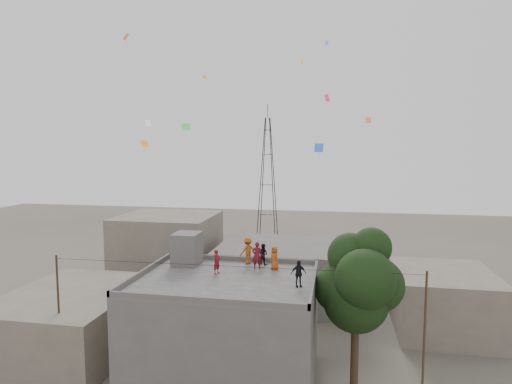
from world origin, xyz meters
TOP-DOWN VIEW (x-y plane):
  - ground at (0.00, 0.00)m, footprint 140.00×140.00m
  - main_building at (0.00, 0.00)m, footprint 10.00×8.00m
  - parapet at (0.00, 0.00)m, footprint 10.00×8.00m
  - stair_head_box at (-3.20, 2.60)m, footprint 1.60×1.80m
  - neighbor_west at (-11.00, 2.00)m, footprint 8.00×10.00m
  - neighbor_north at (2.00, 14.00)m, footprint 12.00×9.00m
  - neighbor_northwest at (-10.00, 16.00)m, footprint 9.00×8.00m
  - neighbor_east at (14.00, 10.00)m, footprint 7.00×8.00m
  - tree at (7.37, 0.60)m, footprint 4.90×4.60m
  - utility_line at (0.50, -1.25)m, footprint 20.12×0.62m
  - transmission_tower at (-4.00, 40.00)m, footprint 2.97×2.97m
  - person_red_adult at (1.36, 2.36)m, footprint 0.66×0.49m
  - person_orange_child at (2.45, 2.39)m, footprint 0.81×0.82m
  - person_dark_child at (1.56, 3.39)m, footprint 0.81×0.75m
  - person_dark_adult at (4.14, -0.61)m, footprint 0.90×0.63m
  - person_orange_adult at (0.59, 3.33)m, footprint 1.24×1.21m
  - person_red_child at (-0.75, 0.86)m, footprint 0.52×0.62m
  - kites at (-0.30, 7.24)m, footprint 17.50×17.69m

SIDE VIEW (x-z plane):
  - ground at x=0.00m, z-range 0.00..0.00m
  - neighbor_west at x=-11.00m, z-range 0.00..4.00m
  - neighbor_east at x=14.00m, z-range 0.00..4.40m
  - neighbor_north at x=2.00m, z-range 0.00..5.00m
  - main_building at x=0.00m, z-range 0.00..6.10m
  - neighbor_northwest at x=-10.00m, z-range 0.00..7.00m
  - utility_line at x=0.50m, z-range 0.13..7.53m
  - tree at x=7.37m, z-range 1.55..10.65m
  - parapet at x=0.00m, z-range 6.10..6.40m
  - person_dark_child at x=1.56m, z-range 6.10..7.44m
  - person_dark_adult at x=4.14m, z-range 6.10..7.52m
  - person_orange_child at x=2.45m, z-range 6.10..7.53m
  - person_red_child at x=-0.75m, z-range 6.10..7.53m
  - person_red_adult at x=1.36m, z-range 6.10..7.76m
  - person_orange_adult at x=0.59m, z-range 6.10..7.80m
  - stair_head_box at x=-3.20m, z-range 6.10..8.10m
  - transmission_tower at x=-4.00m, z-range -0.93..19.07m
  - kites at x=-0.30m, z-range 11.44..21.44m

